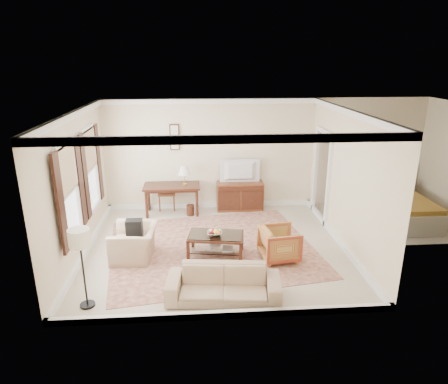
{
  "coord_description": "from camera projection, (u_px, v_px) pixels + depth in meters",
  "views": [
    {
      "loc": [
        -0.39,
        -7.75,
        3.87
      ],
      "look_at": [
        0.2,
        0.3,
        1.15
      ],
      "focal_mm": 32.0,
      "sensor_mm": 36.0,
      "label": 1
    }
  ],
  "objects": [
    {
      "name": "annex_bedroom",
      "position": [
        394.0,
        208.0,
        9.88
      ],
      "size": [
        3.0,
        2.7,
        2.9
      ],
      "color": "beige",
      "rests_on": "ground"
    },
    {
      "name": "window_front",
      "position": [
        69.0,
        192.0,
        7.24
      ],
      "size": [
        0.12,
        1.56,
        1.8
      ],
      "primitive_type": null,
      "color": "#CCB284",
      "rests_on": "room_shell"
    },
    {
      "name": "striped_armchair",
      "position": [
        280.0,
        242.0,
        7.97
      ],
      "size": [
        0.76,
        0.8,
        0.74
      ],
      "primitive_type": "imported",
      "rotation": [
        0.0,
        0.0,
        1.69
      ],
      "color": "#973520",
      "rests_on": "room_shell"
    },
    {
      "name": "coffee_table",
      "position": [
        216.0,
        239.0,
        8.13
      ],
      "size": [
        1.2,
        0.82,
        0.47
      ],
      "rotation": [
        0.0,
        0.0,
        -0.16
      ],
      "color": "#421F13",
      "rests_on": "room_shell"
    },
    {
      "name": "sideboard",
      "position": [
        240.0,
        196.0,
        10.63
      ],
      "size": [
        1.22,
        0.47,
        0.75
      ],
      "primitive_type": "cube",
      "color": "brown",
      "rests_on": "room_shell"
    },
    {
      "name": "book_b",
      "position": [
        222.0,
        248.0,
        8.13
      ],
      "size": [
        0.28,
        0.06,
        0.38
      ],
      "primitive_type": "imported",
      "rotation": [
        0.0,
        0.0,
        -0.13
      ],
      "color": "brown",
      "rests_on": "coffee_table"
    },
    {
      "name": "backpack",
      "position": [
        134.0,
        227.0,
        7.93
      ],
      "size": [
        0.24,
        0.33,
        0.4
      ],
      "primitive_type": "cube",
      "rotation": [
        0.0,
        0.0,
        -1.52
      ],
      "color": "black",
      "rests_on": "club_armchair"
    },
    {
      "name": "sofa",
      "position": [
        223.0,
        279.0,
        6.64
      ],
      "size": [
        1.94,
        0.75,
        0.74
      ],
      "primitive_type": "imported",
      "rotation": [
        0.0,
        0.0,
        -0.11
      ],
      "color": "tan",
      "rests_on": "room_shell"
    },
    {
      "name": "desk_lamp",
      "position": [
        184.0,
        175.0,
        10.14
      ],
      "size": [
        0.32,
        0.32,
        0.5
      ],
      "primitive_type": null,
      "color": "silver",
      "rests_on": "writing_desk"
    },
    {
      "name": "floor_lamp",
      "position": [
        80.0,
        244.0,
        6.2
      ],
      "size": [
        0.34,
        0.34,
        1.37
      ],
      "color": "black",
      "rests_on": "room_shell"
    },
    {
      "name": "book_a",
      "position": [
        209.0,
        245.0,
        8.3
      ],
      "size": [
        0.27,
        0.14,
        0.38
      ],
      "primitive_type": "imported",
      "rotation": [
        0.0,
        0.0,
        0.37
      ],
      "color": "brown",
      "rests_on": "coffee_table"
    },
    {
      "name": "desk_chair",
      "position": [
        167.0,
        190.0,
        10.6
      ],
      "size": [
        0.46,
        0.46,
        1.05
      ],
      "primitive_type": null,
      "rotation": [
        0.0,
        0.0,
        0.03
      ],
      "color": "brown",
      "rests_on": "room_shell"
    },
    {
      "name": "framed_prints",
      "position": [
        175.0,
        137.0,
        10.24
      ],
      "size": [
        0.25,
        0.04,
        0.68
      ],
      "primitive_type": null,
      "color": "#421F13",
      "rests_on": "room_shell"
    },
    {
      "name": "doorway",
      "position": [
        322.0,
        177.0,
        9.85
      ],
      "size": [
        0.1,
        1.12,
        2.25
      ],
      "primitive_type": null,
      "color": "white",
      "rests_on": "room_shell"
    },
    {
      "name": "tv",
      "position": [
        240.0,
        164.0,
        10.33
      ],
      "size": [
        1.0,
        0.57,
        0.13
      ],
      "primitive_type": "imported",
      "rotation": [
        0.0,
        0.0,
        3.14
      ],
      "color": "black",
      "rests_on": "sideboard"
    },
    {
      "name": "room_shell",
      "position": [
        215.0,
        133.0,
        7.79
      ],
      "size": [
        5.51,
        5.01,
        2.91
      ],
      "color": "beige",
      "rests_on": "ground"
    },
    {
      "name": "fruit_bowl",
      "position": [
        215.0,
        233.0,
        8.04
      ],
      "size": [
        0.42,
        0.42,
        0.1
      ],
      "primitive_type": "imported",
      "color": "silver",
      "rests_on": "coffee_table"
    },
    {
      "name": "writing_desk",
      "position": [
        172.0,
        189.0,
        10.23
      ],
      "size": [
        1.43,
        0.71,
        0.78
      ],
      "color": "#421F13",
      "rests_on": "room_shell"
    },
    {
      "name": "club_armchair",
      "position": [
        134.0,
        238.0,
        8.03
      ],
      "size": [
        0.71,
        1.04,
        0.87
      ],
      "primitive_type": "imported",
      "rotation": [
        0.0,
        0.0,
        -1.63
      ],
      "color": "tan",
      "rests_on": "room_shell"
    },
    {
      "name": "rug",
      "position": [
        212.0,
        248.0,
        8.56
      ],
      "size": [
        4.71,
        4.2,
        0.01
      ],
      "primitive_type": "cube",
      "rotation": [
        0.0,
        0.0,
        0.15
      ],
      "color": "maroon",
      "rests_on": "room_shell"
    },
    {
      "name": "window_rear",
      "position": [
        90.0,
        169.0,
        8.75
      ],
      "size": [
        0.12,
        1.56,
        1.8
      ],
      "primitive_type": null,
      "color": "#CCB284",
      "rests_on": "room_shell"
    }
  ]
}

